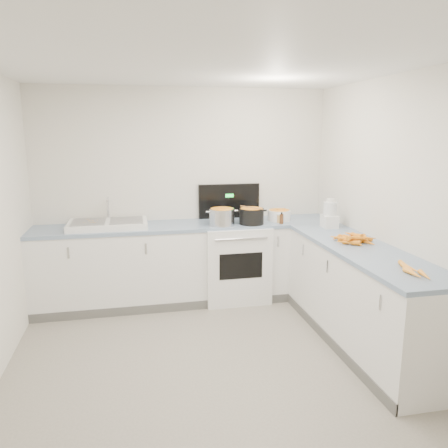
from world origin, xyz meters
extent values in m
cube|color=white|center=(0.00, 1.70, 0.45)|extent=(3.50, 0.60, 0.90)
cube|color=#7C93B0|center=(0.00, 1.70, 0.92)|extent=(3.50, 0.62, 0.04)
cube|color=white|center=(1.45, 0.30, 0.45)|extent=(0.60, 2.20, 0.90)
cube|color=#7C93B0|center=(1.45, 0.30, 0.92)|extent=(0.62, 2.20, 0.04)
cube|color=white|center=(0.55, 1.68, 0.45)|extent=(0.76, 0.65, 0.90)
cube|color=black|center=(0.55, 1.98, 1.15)|extent=(0.76, 0.05, 0.42)
cube|color=white|center=(-0.90, 1.70, 0.97)|extent=(0.86, 0.52, 0.07)
cube|color=slate|center=(-1.10, 1.70, 1.01)|extent=(0.36, 0.42, 0.01)
cube|color=slate|center=(-0.70, 1.70, 1.01)|extent=(0.36, 0.42, 0.01)
cylinder|color=silver|center=(-0.90, 1.92, 1.13)|extent=(0.03, 0.03, 0.24)
cylinder|color=silver|center=(0.37, 1.55, 1.03)|extent=(0.35, 0.35, 0.21)
cylinder|color=black|center=(0.72, 1.54, 1.02)|extent=(0.37, 0.37, 0.20)
cylinder|color=#AD7A47|center=(0.72, 1.54, 1.13)|extent=(0.20, 0.29, 0.01)
cylinder|color=white|center=(1.10, 1.67, 1.00)|extent=(0.28, 0.28, 0.13)
cylinder|color=#593319|center=(1.06, 1.48, 1.00)|extent=(0.04, 0.04, 0.11)
cylinder|color=#E5B266|center=(1.06, 1.55, 0.99)|extent=(0.05, 0.05, 0.09)
cube|color=white|center=(1.52, 1.18, 1.01)|extent=(0.18, 0.21, 0.14)
cylinder|color=silver|center=(1.52, 1.18, 1.15)|extent=(0.15, 0.15, 0.15)
cylinder|color=white|center=(1.52, 1.18, 1.25)|extent=(0.09, 0.09, 0.03)
cone|color=orange|center=(1.62, 0.57, 0.96)|extent=(0.08, 0.17, 0.04)
cone|color=orange|center=(1.46, 0.54, 0.96)|extent=(0.18, 0.05, 0.04)
cone|color=orange|center=(1.48, 0.57, 0.96)|extent=(0.13, 0.16, 0.04)
cone|color=orange|center=(1.55, 0.40, 0.96)|extent=(0.07, 0.20, 0.05)
cone|color=orange|center=(1.57, 0.55, 0.96)|extent=(0.18, 0.17, 0.04)
cone|color=orange|center=(1.40, 0.47, 0.96)|extent=(0.05, 0.21, 0.04)
cone|color=orange|center=(1.47, 0.53, 0.96)|extent=(0.10, 0.18, 0.05)
cone|color=orange|center=(1.44, 0.41, 0.96)|extent=(0.04, 0.20, 0.04)
cone|color=orange|center=(1.53, 0.63, 0.96)|extent=(0.19, 0.07, 0.04)
cone|color=orange|center=(1.40, 0.54, 0.96)|extent=(0.17, 0.19, 0.05)
cone|color=orange|center=(1.35, 0.65, 0.96)|extent=(0.16, 0.16, 0.04)
cone|color=orange|center=(1.41, 0.54, 0.96)|extent=(0.19, 0.07, 0.04)
cone|color=orange|center=(1.36, 0.42, 0.97)|extent=(0.21, 0.15, 0.05)
cone|color=orange|center=(1.34, 0.54, 0.98)|extent=(0.18, 0.19, 0.05)
cone|color=orange|center=(1.44, 0.55, 0.98)|extent=(0.06, 0.22, 0.04)
cone|color=orange|center=(1.45, 0.54, 0.98)|extent=(0.17, 0.07, 0.04)
cone|color=orange|center=(1.52, 0.43, 1.00)|extent=(0.22, 0.10, 0.05)
cone|color=orange|center=(1.42, 0.44, 1.01)|extent=(0.17, 0.11, 0.05)
cone|color=orange|center=(1.50, 0.50, 1.00)|extent=(0.07, 0.20, 0.04)
cone|color=orange|center=(1.46, 0.53, 1.01)|extent=(0.12, 0.21, 0.05)
cone|color=orange|center=(1.56, 0.46, 0.99)|extent=(0.11, 0.21, 0.04)
cone|color=orange|center=(1.47, 0.56, 0.98)|extent=(0.21, 0.14, 0.04)
cone|color=orange|center=(1.47, 0.53, 0.98)|extent=(0.17, 0.18, 0.04)
cone|color=orange|center=(1.45, -0.56, 0.96)|extent=(0.08, 0.18, 0.04)
cone|color=orange|center=(1.39, -0.50, 0.96)|extent=(0.04, 0.19, 0.04)
cone|color=orange|center=(1.42, -0.44, 0.96)|extent=(0.06, 0.19, 0.04)
cone|color=orange|center=(1.45, -0.38, 0.96)|extent=(0.05, 0.19, 0.04)
cone|color=orange|center=(1.46, -0.32, 0.96)|extent=(0.07, 0.20, 0.04)
cube|color=tan|center=(-1.09, 1.58, 1.01)|extent=(0.02, 0.05, 0.00)
cube|color=tan|center=(-1.01, 1.77, 1.02)|extent=(0.01, 0.04, 0.00)
cube|color=tan|center=(-1.01, 1.76, 1.01)|extent=(0.05, 0.01, 0.00)
cube|color=tan|center=(-1.07, 1.63, 1.02)|extent=(0.05, 0.01, 0.00)
cube|color=tan|center=(-1.10, 1.73, 1.02)|extent=(0.03, 0.04, 0.00)
cube|color=tan|center=(-1.04, 1.61, 1.02)|extent=(0.03, 0.02, 0.00)
cube|color=tan|center=(-1.12, 1.82, 1.02)|extent=(0.03, 0.02, 0.00)
cube|color=tan|center=(-1.15, 1.64, 1.02)|extent=(0.03, 0.01, 0.00)
cube|color=tan|center=(-1.07, 1.77, 1.01)|extent=(0.03, 0.02, 0.00)
cube|color=tan|center=(-1.06, 1.74, 1.02)|extent=(0.02, 0.04, 0.00)
cube|color=tan|center=(-1.14, 1.65, 1.01)|extent=(0.02, 0.04, 0.00)
camera|label=1|loc=(-0.62, -3.23, 1.99)|focal=35.00mm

